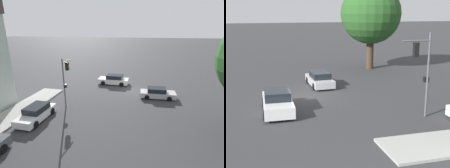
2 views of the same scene
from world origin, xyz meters
The scene contains 5 objects.
ground_plane centered at (0.00, 0.00, 0.00)m, with size 300.00×300.00×0.00m, color #333335.
street_tree centered at (-10.56, 9.66, 6.41)m, with size 7.01×7.01×9.95m.
traffic_signal centered at (6.58, 6.44, 3.54)m, with size 0.52×2.03×5.49m.
crossing_car_0 centered at (3.00, -2.41, 0.72)m, with size 4.71×2.10×1.52m.
crossing_car_1 centered at (-3.55, 2.00, 0.63)m, with size 4.38×2.00×1.34m.
Camera 2 is at (23.88, -3.95, 6.85)m, focal length 50.00 mm.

